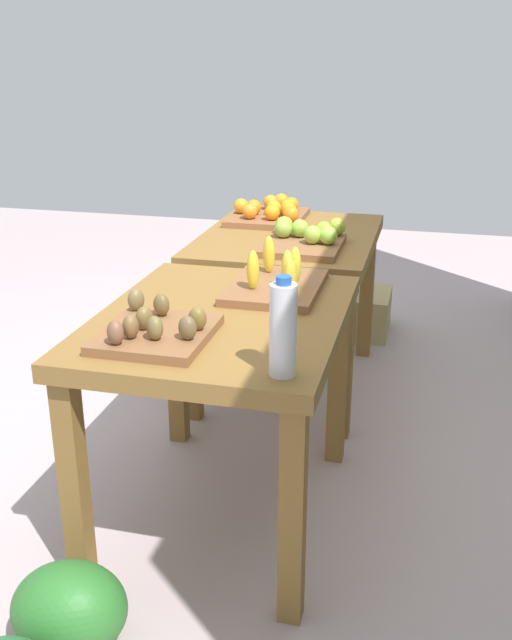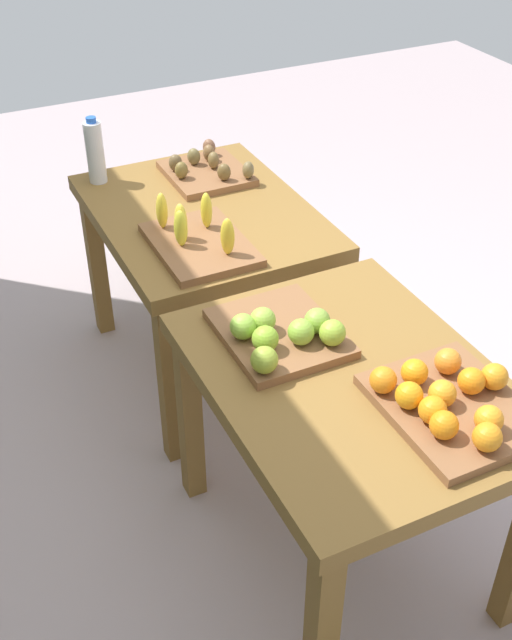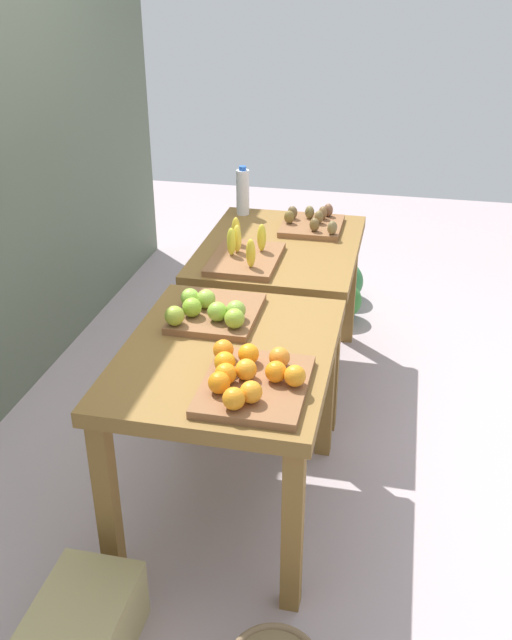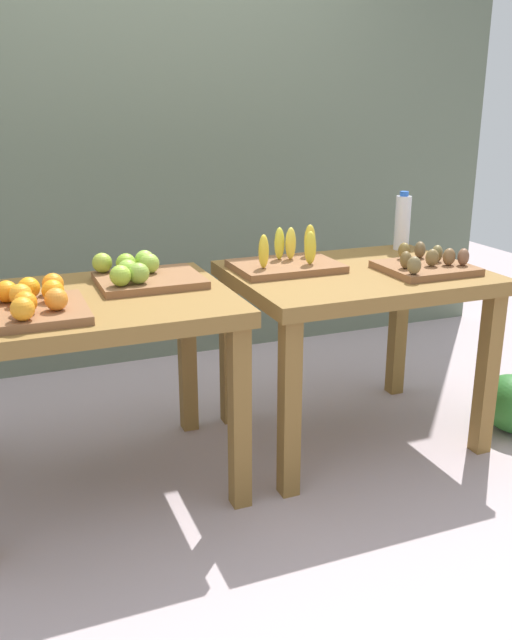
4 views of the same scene
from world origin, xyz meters
name	(u,v)px [view 4 (image 4 of 4)]	position (x,y,z in m)	size (l,w,h in m)	color
ground_plane	(234,457)	(0.00, 0.00, 0.00)	(8.00, 8.00, 0.00)	#B29FA3
back_wall	(146,93)	(0.00, 1.35, 1.50)	(4.40, 0.12, 3.00)	#5E6955
display_table_left	(91,327)	(-0.56, 0.00, 0.66)	(1.04, 0.80, 0.78)	brown
display_table_right	(355,296)	(0.56, 0.00, 0.66)	(1.04, 0.80, 0.78)	brown
orange_bin	(18,304)	(-0.81, -0.15, 0.82)	(0.44, 0.38, 0.11)	brown
apple_bin	(140,274)	(-0.34, 0.12, 0.82)	(0.41, 0.35, 0.11)	brown
banana_crate	(287,261)	(0.29, 0.13, 0.81)	(0.44, 0.32, 0.17)	brown
kiwi_bin	(426,264)	(0.82, -0.13, 0.81)	(0.36, 0.32, 0.10)	brown
water_bottle	(402,222)	(0.97, 0.30, 0.91)	(0.07, 0.07, 0.28)	silver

